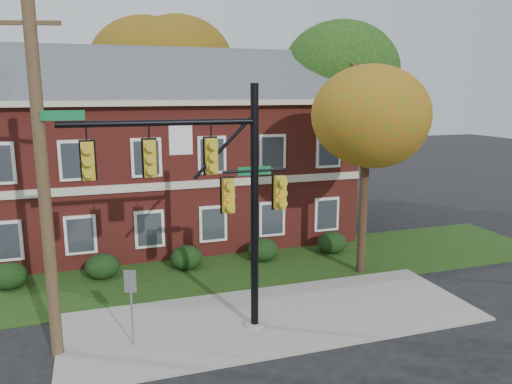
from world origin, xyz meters
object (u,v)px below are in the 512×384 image
object	(u,v)px
hedge_center	(187,258)
sign_post	(131,295)
hedge_left	(102,266)
tree_far_rear	(167,72)
traffic_signal	(210,184)
hedge_far_left	(9,276)
hedge_far_right	(332,243)
utility_pole	(43,183)
hedge_right	(263,250)
tree_right_rear	(355,82)
tree_near_right	(374,115)
apartment_building	(165,143)

from	to	relation	value
hedge_center	sign_post	xyz separation A→B (m)	(-2.78, -6.20, 1.14)
hedge_left	tree_far_rear	world-z (taller)	tree_far_rear
hedge_left	traffic_signal	distance (m)	8.18
hedge_far_left	hedge_far_right	bearing A→B (deg)	0.00
hedge_center	traffic_signal	world-z (taller)	traffic_signal
tree_far_rear	traffic_signal	world-z (taller)	tree_far_rear
hedge_left	utility_pole	bearing A→B (deg)	-103.53
hedge_far_right	hedge_right	bearing A→B (deg)	180.00
sign_post	hedge_far_left	bearing A→B (deg)	141.77
tree_far_rear	sign_post	xyz separation A→B (m)	(-4.12, -19.29, -7.17)
hedge_far_right	sign_post	xyz separation A→B (m)	(-9.78, -6.20, 1.14)
hedge_far_right	sign_post	bearing A→B (deg)	-147.65
hedge_center	tree_right_rear	world-z (taller)	tree_right_rear
traffic_signal	sign_post	xyz separation A→B (m)	(-2.46, -0.03, -3.20)
hedge_center	hedge_far_right	xyz separation A→B (m)	(7.00, 0.00, 0.00)
hedge_left	utility_pole	xyz separation A→B (m)	(-1.43, -5.95, 4.61)
hedge_left	hedge_center	size ratio (longest dim) A/B	1.00
hedge_left	hedge_far_left	bearing A→B (deg)	180.00
hedge_center	hedge_far_right	world-z (taller)	same
hedge_center	sign_post	size ratio (longest dim) A/B	0.57
utility_pole	tree_far_rear	bearing A→B (deg)	87.65
hedge_right	traffic_signal	xyz separation A→B (m)	(-3.82, -6.16, 4.35)
hedge_far_left	tree_near_right	xyz separation A→B (m)	(14.22, -2.83, 6.14)
hedge_center	traffic_signal	distance (m)	7.55
tree_right_rear	utility_pole	world-z (taller)	tree_right_rear
hedge_far_left	tree_near_right	bearing A→B (deg)	-11.27
sign_post	apartment_building	bearing A→B (deg)	93.86
tree_right_rear	traffic_signal	world-z (taller)	tree_right_rear
hedge_center	hedge_right	distance (m)	3.50
hedge_far_left	hedge_left	size ratio (longest dim) A/B	1.00
hedge_left	tree_right_rear	distance (m)	17.74
tree_near_right	tree_far_rear	size ratio (longest dim) A/B	0.74
tree_far_rear	tree_near_right	bearing A→B (deg)	-69.73
apartment_building	hedge_left	xyz separation A→B (m)	(-3.50, -5.25, -4.46)
hedge_left	traffic_signal	xyz separation A→B (m)	(3.18, -6.16, 4.35)
utility_pole	sign_post	size ratio (longest dim) A/B	4.12
hedge_center	hedge_far_right	size ratio (longest dim) A/B	1.00
utility_pole	hedge_left	bearing A→B (deg)	92.36
apartment_building	traffic_signal	bearing A→B (deg)	-91.62
tree_near_right	hedge_right	bearing A→B (deg)	142.72
hedge_far_left	utility_pole	bearing A→B (deg)	-70.85
tree_right_rear	hedge_right	bearing A→B (deg)	-141.98
hedge_far_left	hedge_center	size ratio (longest dim) A/B	1.00
tree_near_right	tree_right_rear	size ratio (longest dim) A/B	0.81
hedge_left	tree_far_rear	xyz separation A→B (m)	(4.84, 13.09, 8.32)
hedge_center	utility_pole	world-z (taller)	utility_pole
hedge_left	traffic_signal	size ratio (longest dim) A/B	0.18
hedge_far_right	utility_pole	xyz separation A→B (m)	(-11.93, -5.95, 4.61)
tree_far_rear	traffic_signal	xyz separation A→B (m)	(-1.66, -19.26, -3.97)
hedge_far_left	hedge_right	size ratio (longest dim) A/B	1.00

